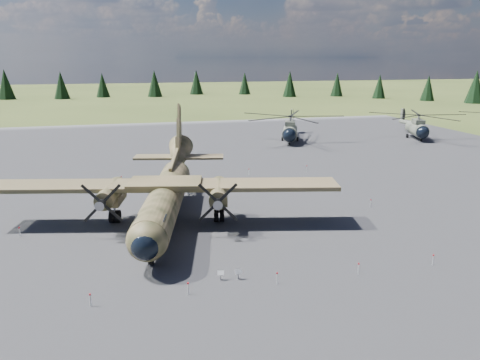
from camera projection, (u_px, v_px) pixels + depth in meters
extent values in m
plane|color=#57602B|center=(211.00, 221.00, 43.66)|extent=(500.00, 500.00, 0.00)
cube|color=slate|center=(195.00, 192.00, 53.04)|extent=(120.00, 120.00, 0.04)
cylinder|color=#36381E|center=(165.00, 200.00, 41.69)|extent=(7.07, 19.39, 2.99)
sphere|color=#36381E|center=(147.00, 241.00, 32.41)|extent=(3.49, 3.49, 2.93)
sphere|color=black|center=(146.00, 245.00, 31.85)|extent=(2.56, 2.56, 2.15)
cube|color=black|center=(151.00, 222.00, 33.86)|extent=(2.45, 2.13, 0.59)
cone|color=#36381E|center=(179.00, 158.00, 53.57)|extent=(4.44, 7.79, 4.49)
cube|color=#979A9C|center=(167.00, 209.00, 43.03)|extent=(3.36, 6.69, 0.53)
cube|color=#343F21|center=(165.00, 185.00, 41.89)|extent=(30.98, 10.24, 0.37)
cube|color=#36381E|center=(165.00, 183.00, 41.83)|extent=(7.08, 5.13, 0.37)
cylinder|color=#36381E|center=(111.00, 193.00, 41.61)|extent=(2.76, 5.76, 1.60)
cube|color=#36381E|center=(114.00, 198.00, 42.61)|extent=(2.35, 3.89, 0.85)
cone|color=gray|center=(101.00, 205.00, 38.26)|extent=(1.00, 1.11, 0.81)
cylinder|color=black|center=(115.00, 216.00, 43.07)|extent=(1.17, 1.35, 1.17)
cylinder|color=#36381E|center=(219.00, 192.00, 41.86)|extent=(2.76, 5.76, 1.60)
cube|color=#36381E|center=(219.00, 197.00, 42.86)|extent=(2.35, 3.89, 0.85)
cone|color=gray|center=(218.00, 204.00, 38.51)|extent=(1.00, 1.11, 0.81)
cylinder|color=black|center=(219.00, 215.00, 43.32)|extent=(1.17, 1.35, 1.17)
cube|color=#36381E|center=(175.00, 160.00, 49.49)|extent=(2.04, 7.93, 1.79)
cube|color=#343F21|center=(179.00, 157.00, 54.08)|extent=(10.50, 4.51, 0.23)
cylinder|color=gray|center=(151.00, 248.00, 33.92)|extent=(0.18, 0.18, 0.96)
cylinder|color=black|center=(151.00, 258.00, 34.12)|extent=(0.58, 1.05, 1.00)
cylinder|color=slate|center=(290.00, 132.00, 83.63)|extent=(5.01, 7.74, 2.54)
sphere|color=black|center=(290.00, 135.00, 80.13)|extent=(3.02, 3.02, 2.34)
sphere|color=slate|center=(290.00, 129.00, 87.14)|extent=(3.02, 3.02, 2.34)
cube|color=slate|center=(290.00, 123.00, 82.82)|extent=(2.79, 3.66, 0.76)
cylinder|color=gray|center=(290.00, 119.00, 82.63)|extent=(0.47, 0.47, 1.02)
cylinder|color=slate|center=(291.00, 124.00, 90.71)|extent=(3.93, 8.40, 1.45)
cube|color=slate|center=(291.00, 115.00, 94.04)|extent=(0.72, 1.41, 2.44)
cylinder|color=black|center=(293.00, 115.00, 94.00)|extent=(1.01, 2.49, 2.64)
cylinder|color=black|center=(289.00, 143.00, 81.08)|extent=(0.52, 0.75, 0.69)
cylinder|color=black|center=(282.00, 139.00, 85.34)|extent=(0.58, 0.87, 0.81)
cylinder|color=gray|center=(282.00, 136.00, 85.20)|extent=(0.18, 0.18, 1.47)
cylinder|color=black|center=(298.00, 139.00, 85.01)|extent=(0.58, 0.87, 0.81)
cylinder|color=gray|center=(298.00, 136.00, 84.87)|extent=(0.18, 0.18, 1.47)
cylinder|color=slate|center=(417.00, 129.00, 87.03)|extent=(4.45, 7.41, 2.43)
sphere|color=black|center=(423.00, 133.00, 83.66)|extent=(2.81, 2.81, 2.24)
sphere|color=slate|center=(411.00, 127.00, 90.41)|extent=(2.81, 2.81, 2.24)
cube|color=slate|center=(418.00, 121.00, 86.26)|extent=(2.52, 3.47, 0.73)
cylinder|color=gray|center=(419.00, 117.00, 86.07)|extent=(0.44, 0.44, 0.97)
cylinder|color=slate|center=(406.00, 122.00, 93.84)|extent=(3.31, 8.16, 1.39)
cube|color=slate|center=(402.00, 114.00, 97.05)|extent=(0.62, 1.36, 2.33)
cylinder|color=black|center=(404.00, 114.00, 97.03)|extent=(0.83, 2.43, 2.53)
cylinder|color=black|center=(421.00, 140.00, 84.57)|extent=(0.46, 0.71, 0.66)
cylinder|color=black|center=(407.00, 136.00, 88.59)|extent=(0.51, 0.83, 0.78)
cylinder|color=gray|center=(408.00, 133.00, 88.46)|extent=(0.17, 0.17, 1.41)
cylinder|color=black|center=(421.00, 136.00, 88.43)|extent=(0.51, 0.83, 0.78)
cylinder|color=gray|center=(422.00, 133.00, 88.30)|extent=(0.17, 0.17, 1.41)
cube|color=gray|center=(221.00, 276.00, 31.99)|extent=(0.10, 0.10, 0.55)
cube|color=silver|center=(221.00, 273.00, 31.87)|extent=(0.48, 0.28, 0.31)
cube|color=gray|center=(238.00, 275.00, 32.10)|extent=(0.09, 0.09, 0.59)
cube|color=silver|center=(238.00, 272.00, 31.97)|extent=(0.49, 0.24, 0.33)
cylinder|color=silver|center=(90.00, 300.00, 28.54)|extent=(0.07, 0.07, 0.80)
cylinder|color=#B21219|center=(90.00, 294.00, 28.44)|extent=(0.12, 0.12, 0.10)
cylinder|color=silver|center=(188.00, 289.00, 29.95)|extent=(0.07, 0.07, 0.80)
cylinder|color=#B21219|center=(188.00, 283.00, 29.85)|extent=(0.12, 0.12, 0.10)
cylinder|color=silver|center=(277.00, 279.00, 31.36)|extent=(0.07, 0.07, 0.80)
cylinder|color=#B21219|center=(277.00, 273.00, 31.26)|extent=(0.12, 0.12, 0.10)
cylinder|color=silver|center=(358.00, 269.00, 32.77)|extent=(0.07, 0.07, 0.80)
cylinder|color=#B21219|center=(359.00, 264.00, 32.67)|extent=(0.12, 0.12, 0.10)
cylinder|color=silver|center=(433.00, 260.00, 34.19)|extent=(0.07, 0.07, 0.80)
cylinder|color=#B21219|center=(433.00, 255.00, 34.08)|extent=(0.12, 0.12, 0.10)
cylinder|color=silver|center=(52.00, 184.00, 54.81)|extent=(0.07, 0.07, 0.80)
cylinder|color=#B21219|center=(51.00, 181.00, 54.71)|extent=(0.12, 0.12, 0.10)
cylinder|color=silver|center=(122.00, 180.00, 56.69)|extent=(0.07, 0.07, 0.80)
cylinder|color=#B21219|center=(121.00, 177.00, 56.59)|extent=(0.12, 0.12, 0.10)
cylinder|color=silver|center=(187.00, 176.00, 58.57)|extent=(0.07, 0.07, 0.80)
cylinder|color=#B21219|center=(187.00, 173.00, 58.47)|extent=(0.12, 0.12, 0.10)
cylinder|color=silver|center=(249.00, 172.00, 60.45)|extent=(0.07, 0.07, 0.80)
cylinder|color=#B21219|center=(249.00, 169.00, 60.35)|extent=(0.12, 0.12, 0.10)
cylinder|color=silver|center=(307.00, 169.00, 62.33)|extent=(0.07, 0.07, 0.80)
cylinder|color=#B21219|center=(307.00, 166.00, 62.23)|extent=(0.12, 0.12, 0.10)
cylinder|color=silver|center=(20.00, 232.00, 39.68)|extent=(0.07, 0.07, 0.80)
cylinder|color=#B21219|center=(19.00, 228.00, 39.58)|extent=(0.12, 0.12, 0.10)
cylinder|color=silver|center=(371.00, 204.00, 47.44)|extent=(0.07, 0.07, 0.80)
cylinder|color=#B21219|center=(371.00, 200.00, 47.34)|extent=(0.12, 0.12, 0.10)
cone|color=black|center=(476.00, 87.00, 155.16)|extent=(6.10, 6.10, 10.89)
cone|color=black|center=(428.00, 88.00, 164.39)|extent=(4.96, 4.96, 8.85)
cone|color=black|center=(379.00, 86.00, 173.99)|extent=(4.94, 4.94, 8.82)
cone|color=black|center=(337.00, 84.00, 183.99)|extent=(5.09, 5.09, 9.10)
cone|color=black|center=(290.00, 84.00, 181.16)|extent=(5.54, 5.54, 9.89)
cone|color=black|center=(245.00, 83.00, 193.31)|extent=(5.00, 5.00, 8.93)
cone|color=black|center=(196.00, 82.00, 193.23)|extent=(5.57, 5.57, 9.95)
cone|color=black|center=(155.00, 83.00, 181.18)|extent=(5.68, 5.68, 10.14)
cone|color=black|center=(103.00, 85.00, 179.23)|extent=(5.12, 5.12, 9.15)
cone|color=black|center=(61.00, 85.00, 171.46)|extent=(5.58, 5.58, 9.97)
cone|color=black|center=(5.00, 84.00, 169.50)|extent=(6.09, 6.09, 10.88)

